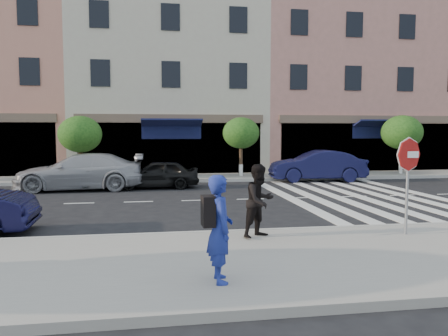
% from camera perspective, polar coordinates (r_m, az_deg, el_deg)
% --- Properties ---
extents(ground, '(120.00, 120.00, 0.00)m').
position_cam_1_polar(ground, '(11.71, -1.91, -7.31)').
color(ground, black).
rests_on(ground, ground).
extents(sidewalk_near, '(60.00, 4.50, 0.15)m').
position_cam_1_polar(sidewalk_near, '(8.10, 1.47, -12.30)').
color(sidewalk_near, gray).
rests_on(sidewalk_near, ground).
extents(sidewalk_far, '(60.00, 3.00, 0.15)m').
position_cam_1_polar(sidewalk_far, '(22.53, -5.39, -1.28)').
color(sidewalk_far, gray).
rests_on(sidewalk_far, ground).
extents(building_centre, '(11.00, 9.00, 11.00)m').
position_cam_1_polar(building_centre, '(28.54, -7.28, 10.89)').
color(building_centre, beige).
rests_on(building_centre, ground).
extents(building_east_mid, '(13.00, 9.00, 13.00)m').
position_cam_1_polar(building_east_mid, '(31.43, 15.66, 12.02)').
color(building_east_mid, tan).
rests_on(building_east_mid, ground).
extents(street_tree_wb, '(2.10, 2.10, 3.06)m').
position_cam_1_polar(street_tree_wb, '(22.45, -18.28, 4.18)').
color(street_tree_wb, '#473323').
rests_on(street_tree_wb, sidewalk_far).
extents(street_tree_c, '(1.90, 1.90, 3.04)m').
position_cam_1_polar(street_tree_c, '(22.60, 2.23, 4.55)').
color(street_tree_c, '#473323').
rests_on(street_tree_c, sidewalk_far).
extents(street_tree_ea, '(2.20, 2.20, 3.19)m').
position_cam_1_polar(street_tree_ea, '(25.91, 22.21, 4.31)').
color(street_tree_ea, '#473323').
rests_on(street_tree_ea, sidewalk_far).
extents(stop_sign, '(0.77, 0.11, 2.18)m').
position_cam_1_polar(stop_sign, '(10.49, 22.95, 0.60)').
color(stop_sign, gray).
rests_on(stop_sign, sidewalk_near).
extents(photographer, '(0.42, 0.62, 1.65)m').
position_cam_1_polar(photographer, '(6.72, -0.54, -7.91)').
color(photographer, navy).
rests_on(photographer, sidewalk_near).
extents(walker, '(0.98, 0.93, 1.60)m').
position_cam_1_polar(walker, '(9.55, 4.69, -4.29)').
color(walker, black).
rests_on(walker, sidewalk_near).
extents(car_far_left, '(5.31, 2.24, 1.53)m').
position_cam_1_polar(car_far_left, '(19.29, -18.31, -0.47)').
color(car_far_left, '#A0A0A5').
rests_on(car_far_left, ground).
extents(car_far_mid, '(3.60, 1.48, 1.22)m').
position_cam_1_polar(car_far_mid, '(19.05, -8.77, -0.81)').
color(car_far_mid, black).
rests_on(car_far_mid, ground).
extents(car_far_right, '(4.77, 2.08, 1.53)m').
position_cam_1_polar(car_far_right, '(22.01, 12.07, 0.28)').
color(car_far_right, black).
rests_on(car_far_right, ground).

